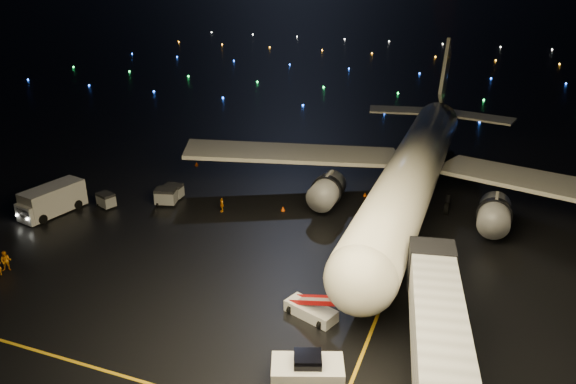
% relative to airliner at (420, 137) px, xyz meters
% --- Properties ---
extents(ground, '(2000.00, 2000.00, 0.00)m').
position_rel_airliner_xyz_m(ground, '(-11.08, 274.48, -7.62)').
color(ground, black).
rests_on(ground, ground).
extents(lane_centre, '(0.25, 80.00, 0.02)m').
position_rel_airliner_xyz_m(lane_centre, '(0.92, -10.52, -7.61)').
color(lane_centre, gold).
rests_on(lane_centre, ground).
extents(lane_cross, '(60.00, 0.25, 0.02)m').
position_rel_airliner_xyz_m(lane_cross, '(-16.08, -35.52, -7.61)').
color(lane_cross, gold).
rests_on(lane_cross, ground).
extents(airliner, '(53.86, 51.18, 15.24)m').
position_rel_airliner_xyz_m(airliner, '(0.00, 0.00, 0.00)').
color(airliner, beige).
rests_on(airliner, ground).
extents(pushback_tug, '(5.20, 3.88, 2.21)m').
position_rel_airliner_xyz_m(pushback_tug, '(-1.75, -31.76, -6.51)').
color(pushback_tug, silver).
rests_on(pushback_tug, ground).
extents(belt_loader, '(6.26, 3.63, 2.94)m').
position_rel_airliner_xyz_m(belt_loader, '(-3.87, -24.76, -6.15)').
color(belt_loader, silver).
rests_on(belt_loader, ground).
extents(service_truck, '(4.26, 8.71, 3.08)m').
position_rel_airliner_xyz_m(service_truck, '(-35.68, -16.67, -6.08)').
color(service_truck, silver).
rests_on(service_truck, ground).
extents(crew_b, '(1.16, 1.10, 1.90)m').
position_rel_airliner_xyz_m(crew_b, '(-31.01, -27.83, -6.67)').
color(crew_b, orange).
rests_on(crew_b, ground).
extents(crew_c, '(0.90, 0.95, 1.59)m').
position_rel_airliner_xyz_m(crew_c, '(-18.96, -10.09, -6.83)').
color(crew_c, orange).
rests_on(crew_c, ground).
extents(safety_cone_0, '(0.46, 0.46, 0.50)m').
position_rel_airliner_xyz_m(safety_cone_0, '(-12.86, -7.57, -7.37)').
color(safety_cone_0, '#E84B05').
rests_on(safety_cone_0, ground).
extents(safety_cone_1, '(0.50, 0.50, 0.46)m').
position_rel_airliner_xyz_m(safety_cone_1, '(-5.49, -0.48, -7.39)').
color(safety_cone_1, '#E84B05').
rests_on(safety_cone_1, ground).
extents(safety_cone_2, '(0.48, 0.48, 0.46)m').
position_rel_airliner_xyz_m(safety_cone_2, '(-11.08, -3.36, -7.39)').
color(safety_cone_2, '#E84B05').
rests_on(safety_cone_2, ground).
extents(safety_cone_3, '(0.63, 0.63, 0.54)m').
position_rel_airliner_xyz_m(safety_cone_3, '(-28.66, 1.60, -7.35)').
color(safety_cone_3, '#E84B05').
rests_on(safety_cone_3, ground).
extents(taxiway_lights, '(164.00, 92.00, 0.36)m').
position_rel_airliner_xyz_m(taxiway_lights, '(-11.08, 80.48, -7.44)').
color(taxiway_lights, black).
rests_on(taxiway_lights, ground).
extents(baggage_cart_0, '(2.55, 2.08, 1.88)m').
position_rel_airliner_xyz_m(baggage_cart_0, '(-25.62, -10.61, -6.68)').
color(baggage_cart_0, gray).
rests_on(baggage_cart_0, ground).
extents(baggage_cart_1, '(1.99, 1.43, 1.66)m').
position_rel_airliner_xyz_m(baggage_cart_1, '(-25.75, -8.72, -6.79)').
color(baggage_cart_1, gray).
rests_on(baggage_cart_1, ground).
extents(baggage_cart_2, '(2.25, 1.91, 1.62)m').
position_rel_airliner_xyz_m(baggage_cart_2, '(-31.39, -13.54, -6.81)').
color(baggage_cart_2, gray).
rests_on(baggage_cart_2, ground).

